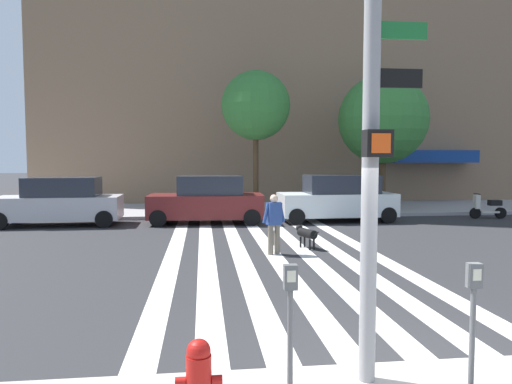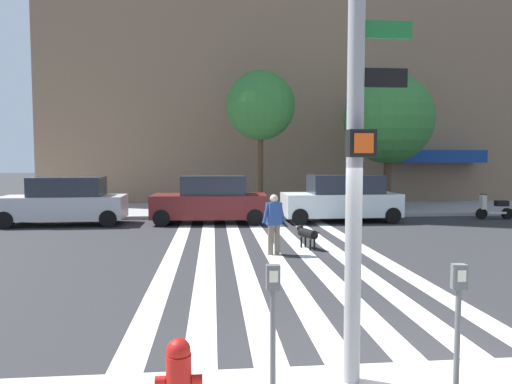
{
  "view_description": "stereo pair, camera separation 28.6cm",
  "coord_description": "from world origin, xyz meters",
  "views": [
    {
      "loc": [
        -2.6,
        -5.23,
        2.59
      ],
      "look_at": [
        -1.15,
        7.34,
        1.7
      ],
      "focal_mm": 32.67,
      "sensor_mm": 36.0,
      "label": 1
    },
    {
      "loc": [
        -2.31,
        -5.26,
        2.59
      ],
      "look_at": [
        -1.15,
        7.34,
        1.7
      ],
      "focal_mm": 32.67,
      "sensor_mm": 36.0,
      "label": 2
    }
  ],
  "objects": [
    {
      "name": "parking_meter_second_along",
      "position": [
        -1.71,
        -0.59,
        1.03
      ],
      "size": [
        0.14,
        0.11,
        1.36
      ],
      "color": "#515456",
      "rests_on": "sidewalk_near"
    },
    {
      "name": "parking_meter_curbside",
      "position": [
        0.21,
        -0.75,
        1.03
      ],
      "size": [
        0.14,
        0.11,
        1.36
      ],
      "color": "#515456",
      "rests_on": "sidewalk_near"
    },
    {
      "name": "pedestrian_dog_walker",
      "position": [
        -0.68,
        7.15,
        0.93
      ],
      "size": [
        0.69,
        0.36,
        1.64
      ],
      "color": "#6B6051",
      "rests_on": "ground_plane"
    },
    {
      "name": "street_tree_nearest",
      "position": [
        -0.04,
        17.02,
        5.13
      ],
      "size": [
        3.29,
        3.29,
        6.65
      ],
      "color": "#4C3823",
      "rests_on": "sidewalk_far"
    },
    {
      "name": "traffic_light_pole",
      "position": [
        -0.8,
        -0.46,
        3.52
      ],
      "size": [
        0.74,
        0.46,
        5.8
      ],
      "color": "gray",
      "rests_on": "sidewalk_near"
    },
    {
      "name": "fire_hydrant",
      "position": [
        -2.65,
        -0.97,
        0.52
      ],
      "size": [
        0.44,
        0.32,
        0.76
      ],
      "color": "#AD1511",
      "rests_on": "sidewalk_near"
    },
    {
      "name": "parked_car_near_curb",
      "position": [
        -8.14,
        13.59,
        0.92
      ],
      "size": [
        4.74,
        2.02,
        1.89
      ],
      "color": "#B9B5B8",
      "rests_on": "ground_plane"
    },
    {
      "name": "sidewalk_far",
      "position": [
        0.0,
        17.89,
        0.07
      ],
      "size": [
        80.0,
        6.0,
        0.15
      ],
      "primitive_type": "cube",
      "color": "#969393",
      "rests_on": "ground_plane"
    },
    {
      "name": "ground_plane",
      "position": [
        0.0,
        7.45,
        0.0
      ],
      "size": [
        160.0,
        160.0,
        0.0
      ],
      "primitive_type": "plane",
      "color": "#2B2B2D"
    },
    {
      "name": "dog_on_leash",
      "position": [
        0.38,
        7.9,
        0.44
      ],
      "size": [
        0.53,
        1.05,
        0.65
      ],
      "color": "black",
      "rests_on": "ground_plane"
    },
    {
      "name": "crosswalk_stripes",
      "position": [
        -0.7,
        7.45,
        0.0
      ],
      "size": [
        5.85,
        14.29,
        0.01
      ],
      "color": "silver",
      "rests_on": "ground_plane"
    },
    {
      "name": "street_tree_middle",
      "position": [
        6.22,
        16.88,
        4.53
      ],
      "size": [
        4.36,
        4.36,
        6.58
      ],
      "color": "#4C3823",
      "rests_on": "sidewalk_far"
    },
    {
      "name": "parked_car_behind_first",
      "position": [
        -2.41,
        13.58,
        0.93
      ],
      "size": [
        4.64,
        2.17,
        1.93
      ],
      "color": "maroon",
      "rests_on": "ground_plane"
    },
    {
      "name": "parked_car_third_in_line",
      "position": [
        3.01,
        13.59,
        0.95
      ],
      "size": [
        4.78,
        2.06,
        1.94
      ],
      "color": "silver",
      "rests_on": "ground_plane"
    },
    {
      "name": "parked_scooter",
      "position": [
        9.79,
        13.69,
        0.48
      ],
      "size": [
        1.63,
        0.5,
        1.11
      ],
      "color": "black",
      "rests_on": "ground_plane"
    }
  ]
}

